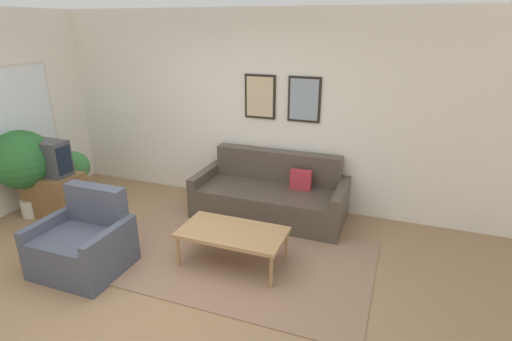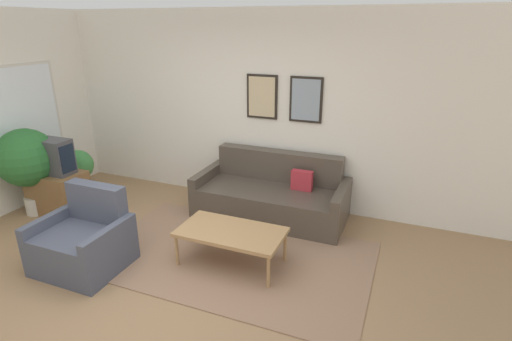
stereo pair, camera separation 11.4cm
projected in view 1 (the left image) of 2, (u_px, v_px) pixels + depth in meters
ground_plane at (156, 297)px, 3.86m from camera, size 16.00×16.00×0.00m
area_rug at (233, 257)px, 4.52m from camera, size 3.07×1.85×0.01m
wall_back at (251, 109)px, 5.63m from camera, size 8.00×0.09×2.70m
couch at (271, 196)px, 5.43m from camera, size 2.01×0.90×0.84m
coffee_table at (233, 233)px, 4.28m from camera, size 1.14×0.61×0.41m
tv_stand at (55, 194)px, 5.47m from camera, size 0.73×0.49×0.58m
tv at (48, 158)px, 5.29m from camera, size 0.56×0.28×0.47m
armchair at (84, 244)px, 4.24m from camera, size 0.89×0.76×0.86m
potted_plant_tall at (22, 161)px, 5.25m from camera, size 0.78×0.78×1.20m
potted_plant_by_window at (74, 169)px, 5.98m from camera, size 0.45×0.45×0.71m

